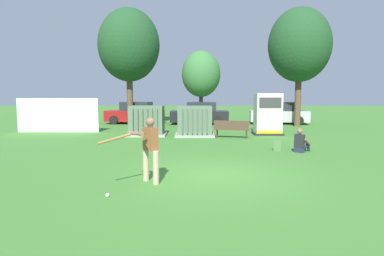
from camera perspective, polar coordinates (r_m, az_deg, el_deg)
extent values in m
plane|color=#3D752D|center=(10.12, 3.88, -7.77)|extent=(96.00, 96.00, 0.00)
cube|color=white|center=(21.91, -21.22, 1.97)|extent=(4.80, 0.12, 2.00)
cube|color=#9E9B93|center=(19.13, -7.41, -1.03)|extent=(2.10, 1.70, 0.12)
cube|color=#567056|center=(19.05, -7.44, 1.38)|extent=(1.80, 1.40, 1.50)
cube|color=#495F49|center=(18.40, -9.73, 1.18)|extent=(0.06, 0.12, 1.27)
cube|color=#495F49|center=(18.36, -8.95, 1.18)|extent=(0.06, 0.12, 1.27)
cube|color=#495F49|center=(18.32, -8.16, 1.18)|extent=(0.06, 0.12, 1.27)
cube|color=#495F49|center=(18.28, -7.37, 1.19)|extent=(0.06, 0.12, 1.27)
cube|color=#495F49|center=(18.25, -6.58, 1.19)|extent=(0.06, 0.12, 1.27)
cube|color=#495F49|center=(18.22, -5.78, 1.19)|extent=(0.06, 0.12, 1.27)
cube|color=#9E9B93|center=(18.75, 0.45, -1.13)|extent=(2.10, 1.70, 0.12)
cube|color=#567056|center=(18.66, 0.46, 1.34)|extent=(1.80, 1.40, 1.50)
cube|color=#495F49|center=(17.92, -1.58, 1.14)|extent=(0.06, 0.12, 1.27)
cube|color=#495F49|center=(17.91, -0.77, 1.14)|extent=(0.06, 0.12, 1.27)
cube|color=#495F49|center=(17.91, 0.05, 1.14)|extent=(0.06, 0.12, 1.27)
cube|color=#495F49|center=(17.91, 0.86, 1.14)|extent=(0.06, 0.12, 1.27)
cube|color=#495F49|center=(17.91, 1.68, 1.13)|extent=(0.06, 0.12, 1.27)
cube|color=#495F49|center=(17.92, 2.49, 1.13)|extent=(0.06, 0.12, 1.27)
cube|color=#262626|center=(19.88, 12.30, -0.89)|extent=(1.60, 1.40, 0.10)
cube|color=beige|center=(19.77, 12.37, 2.42)|extent=(1.40, 1.20, 2.20)
cube|color=#383838|center=(19.14, 12.79, 4.11)|extent=(1.19, 0.04, 0.55)
cube|color=yellow|center=(19.26, 12.68, -0.67)|extent=(1.33, 0.04, 0.16)
cube|color=#4C3828|center=(18.02, 6.53, -0.22)|extent=(1.84, 0.81, 0.05)
cube|color=#4C3828|center=(17.82, 6.47, 0.51)|extent=(1.76, 0.46, 0.44)
cylinder|color=#4C3828|center=(18.30, 4.20, -0.85)|extent=(0.06, 0.06, 0.42)
cylinder|color=#4C3828|center=(18.10, 8.98, -0.98)|extent=(0.06, 0.06, 0.42)
cylinder|color=#4C3828|center=(18.02, 4.05, -0.95)|extent=(0.06, 0.06, 0.42)
cylinder|color=#4C3828|center=(17.83, 8.91, -1.09)|extent=(0.06, 0.06, 0.42)
cylinder|color=tan|center=(9.10, -5.97, -6.53)|extent=(0.16, 0.16, 0.88)
cylinder|color=tan|center=(9.49, -7.61, -6.02)|extent=(0.16, 0.16, 0.88)
cube|color=brown|center=(9.17, -6.87, -1.75)|extent=(0.44, 0.46, 0.60)
sphere|color=brown|center=(9.12, -6.90, 1.02)|extent=(0.23, 0.23, 0.23)
cylinder|color=brown|center=(8.87, -8.58, -0.99)|extent=(0.28, 0.54, 0.09)
cylinder|color=brown|center=(9.02, -9.18, -0.88)|extent=(0.51, 0.35, 0.09)
cylinder|color=#A5723F|center=(8.63, -12.74, -1.77)|extent=(0.69, 0.60, 0.21)
sphere|color=#A5723F|center=(8.82, -10.30, -1.07)|extent=(0.08, 0.08, 0.08)
sphere|color=white|center=(8.33, -13.76, -10.69)|extent=(0.09, 0.09, 0.09)
cube|color=#282D4C|center=(14.38, 17.26, -3.47)|extent=(0.40, 0.41, 0.20)
cube|color=#262628|center=(14.32, 17.30, -2.05)|extent=(0.40, 0.42, 0.52)
sphere|color=brown|center=(14.28, 17.35, -0.50)|extent=(0.22, 0.22, 0.22)
cylinder|color=#282D4C|center=(14.60, 17.42, -2.86)|extent=(0.43, 0.39, 0.13)
cylinder|color=#282D4C|center=(14.79, 17.89, -2.74)|extent=(0.30, 0.28, 0.46)
cylinder|color=#282D4C|center=(14.50, 18.09, -2.94)|extent=(0.43, 0.39, 0.13)
cylinder|color=#282D4C|center=(14.69, 18.55, -2.82)|extent=(0.30, 0.28, 0.46)
cylinder|color=brown|center=(14.64, 17.00, -2.05)|extent=(0.37, 0.33, 0.32)
cylinder|color=brown|center=(14.40, 18.54, -2.23)|extent=(0.37, 0.33, 0.32)
cube|color=#4C723F|center=(14.52, 13.94, -2.80)|extent=(0.36, 0.28, 0.44)
cube|color=#3D5B33|center=(14.66, 13.96, -2.98)|extent=(0.23, 0.12, 0.22)
cylinder|color=brown|center=(24.87, -10.18, 4.42)|extent=(0.43, 0.43, 3.46)
ellipsoid|color=#1E4723|center=(25.06, -10.35, 13.31)|extent=(4.25, 4.25, 5.05)
cylinder|color=#4C3828|center=(24.98, 1.49, 3.13)|extent=(0.28, 0.28, 2.24)
ellipsoid|color=#387038|center=(24.98, 1.51, 8.90)|extent=(2.76, 2.76, 3.28)
cylinder|color=brown|center=(24.83, 17.03, 4.18)|extent=(0.42, 0.42, 3.40)
ellipsoid|color=#1E4723|center=(25.02, 17.31, 12.95)|extent=(4.19, 4.19, 4.97)
cube|color=gray|center=(27.98, -21.97, 1.90)|extent=(4.35, 2.11, 0.80)
cube|color=#262B33|center=(27.90, -21.73, 3.38)|extent=(2.24, 1.76, 0.64)
cylinder|color=black|center=(27.60, -25.04, 1.17)|extent=(0.66, 0.28, 0.64)
cylinder|color=black|center=(29.20, -23.92, 1.46)|extent=(0.66, 0.28, 0.64)
cylinder|color=black|center=(26.83, -19.80, 1.26)|extent=(0.66, 0.28, 0.64)
cylinder|color=black|center=(28.48, -18.95, 1.55)|extent=(0.66, 0.28, 0.64)
cube|color=maroon|center=(26.16, -9.43, 2.00)|extent=(4.40, 2.30, 0.80)
cube|color=#262B33|center=(26.07, -9.14, 3.57)|extent=(2.31, 1.85, 0.64)
cylinder|color=black|center=(25.83, -12.76, 1.30)|extent=(0.67, 0.31, 0.64)
cylinder|color=black|center=(27.41, -11.45, 1.60)|extent=(0.67, 0.31, 0.64)
cylinder|color=black|center=(24.98, -7.20, 1.24)|extent=(0.67, 0.31, 0.64)
cylinder|color=black|center=(26.62, -6.18, 1.55)|extent=(0.67, 0.31, 0.64)
cube|color=black|center=(25.39, 1.23, 1.95)|extent=(4.25, 1.83, 0.80)
cube|color=#262B33|center=(25.35, 1.57, 3.58)|extent=(2.15, 1.62, 0.64)
cylinder|color=black|center=(24.63, -1.84, 1.21)|extent=(0.65, 0.24, 0.64)
cylinder|color=black|center=(26.32, -1.57, 1.53)|extent=(0.65, 0.24, 0.64)
cylinder|color=black|center=(24.58, 4.23, 1.19)|extent=(0.65, 0.24, 0.64)
cylinder|color=black|center=(26.27, 4.10, 1.51)|extent=(0.65, 0.24, 0.64)
cube|color=#B2B2B7|center=(26.41, 14.11, 1.93)|extent=(4.34, 2.08, 0.80)
cube|color=#262B33|center=(26.39, 14.47, 3.49)|extent=(2.24, 1.75, 0.64)
cylinder|color=black|center=(25.43, 11.46, 1.25)|extent=(0.66, 0.28, 0.64)
cylinder|color=black|center=(27.12, 11.11, 1.56)|extent=(0.66, 0.28, 0.64)
cylinder|color=black|center=(25.82, 17.23, 1.17)|extent=(0.66, 0.28, 0.64)
cylinder|color=black|center=(27.48, 16.53, 1.48)|extent=(0.66, 0.28, 0.64)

